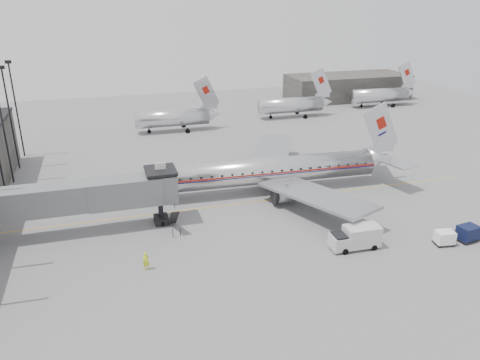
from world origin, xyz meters
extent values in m
plane|color=slate|center=(0.00, 0.00, 0.00)|extent=(160.00, 160.00, 0.00)
cube|color=#32302E|center=(45.00, 60.00, 3.00)|extent=(30.00, 12.00, 6.00)
cube|color=gold|center=(3.00, 6.00, 0.01)|extent=(60.00, 0.15, 0.01)
cube|color=#575A5C|center=(-22.00, 3.60, 4.30)|extent=(12.00, 2.80, 3.00)
cube|color=#575A5C|center=(-13.00, 3.60, 4.30)|extent=(8.00, 3.00, 3.10)
cube|color=#575A5C|center=(-9.00, 4.00, 4.30)|extent=(3.20, 3.60, 3.20)
cube|color=black|center=(-9.00, 4.00, 6.20)|extent=(3.40, 3.80, 0.30)
cube|color=white|center=(-9.00, 4.00, 6.70)|extent=(1.20, 0.15, 0.80)
cylinder|color=black|center=(-9.30, 3.60, 1.40)|extent=(0.56, 0.56, 2.80)
cube|color=black|center=(-9.30, 3.60, 0.35)|extent=(1.60, 2.20, 0.70)
cylinder|color=black|center=(-9.30, 2.60, 0.30)|extent=(0.30, 0.60, 0.60)
cylinder|color=black|center=(-9.30, 4.60, 0.30)|extent=(0.30, 0.60, 0.60)
cube|color=black|center=(-8.20, 1.30, 1.50)|extent=(0.90, 3.20, 2.90)
cylinder|color=black|center=(-27.50, 22.00, 7.50)|extent=(0.24, 0.24, 15.00)
cylinder|color=black|center=(-27.50, 28.00, 7.50)|extent=(0.24, 0.24, 15.00)
cube|color=black|center=(-27.50, 28.00, 15.00)|extent=(0.90, 0.25, 0.50)
cylinder|color=black|center=(-27.50, 34.00, 7.50)|extent=(0.24, 0.24, 15.00)
cube|color=black|center=(-27.50, 34.00, 15.00)|extent=(0.90, 0.25, 0.50)
cylinder|color=silver|center=(-2.00, 42.00, 2.60)|extent=(14.00, 3.20, 3.20)
cube|color=silver|center=(4.80, 42.00, 7.00)|extent=(5.17, 0.26, 6.52)
cylinder|color=black|center=(-6.50, 42.00, 0.50)|extent=(0.24, 0.24, 1.00)
cylinder|color=silver|center=(24.00, 46.00, 2.60)|extent=(14.00, 3.20, 3.20)
cube|color=silver|center=(30.80, 46.00, 7.00)|extent=(5.17, 0.26, 6.52)
cylinder|color=black|center=(19.50, 46.00, 0.50)|extent=(0.24, 0.24, 1.00)
cylinder|color=silver|center=(48.00, 50.00, 2.60)|extent=(14.00, 3.20, 3.20)
cube|color=silver|center=(54.80, 50.00, 7.00)|extent=(5.17, 0.26, 6.52)
cylinder|color=black|center=(43.50, 50.00, 0.50)|extent=(0.24, 0.24, 1.00)
cylinder|color=silver|center=(6.00, 9.00, 2.83)|extent=(28.43, 4.63, 3.49)
cone|color=silver|center=(-9.56, 9.63, 2.83)|extent=(2.97, 3.60, 3.49)
cone|color=silver|center=(21.84, 8.36, 3.21)|extent=(3.91, 3.47, 3.32)
cube|color=#9E150B|center=(6.00, 9.00, 3.07)|extent=(28.43, 4.68, 0.17)
cube|color=#120A58|center=(6.00, 9.00, 2.85)|extent=(28.43, 4.68, 0.09)
cube|color=silver|center=(21.56, 8.37, 7.55)|extent=(5.80, 0.52, 7.25)
cube|color=gray|center=(9.17, 17.37, 2.55)|extent=(11.34, 15.83, 1.12)
cube|color=gray|center=(8.49, 0.40, 2.55)|extent=(10.40, 15.95, 1.12)
cylinder|color=gray|center=(6.67, 13.88, 1.37)|extent=(3.29, 2.11, 1.98)
cylinder|color=gray|center=(6.27, 4.08, 1.37)|extent=(3.29, 2.11, 1.98)
cylinder|color=black|center=(-7.20, 9.53, 0.61)|extent=(0.19, 0.19, 1.23)
cylinder|color=black|center=(7.98, 11.38, 0.66)|extent=(0.25, 0.25, 1.32)
cylinder|color=black|center=(7.98, 11.38, 0.42)|extent=(0.96, 0.37, 0.94)
cylinder|color=black|center=(7.79, 6.47, 0.66)|extent=(0.25, 0.25, 1.32)
cylinder|color=black|center=(7.79, 6.47, 0.42)|extent=(0.96, 0.37, 0.94)
cube|color=silver|center=(9.74, -8.05, 1.36)|extent=(3.69, 2.13, 2.12)
cube|color=silver|center=(7.22, -7.98, 0.96)|extent=(1.67, 1.96, 1.41)
cube|color=black|center=(7.22, -7.98, 1.56)|extent=(1.26, 1.75, 0.61)
cylinder|color=black|center=(7.50, -8.89, 0.32)|extent=(0.65, 0.27, 0.65)
cylinder|color=black|center=(7.55, -7.08, 0.32)|extent=(0.65, 0.27, 0.65)
cylinder|color=black|center=(10.72, -8.99, 0.32)|extent=(0.65, 0.27, 0.65)
cylinder|color=black|center=(10.78, -7.18, 0.32)|extent=(0.65, 0.27, 0.65)
cube|color=black|center=(21.33, -10.00, 0.99)|extent=(2.29, 1.85, 1.45)
cube|color=black|center=(21.33, -10.00, 0.21)|extent=(2.41, 1.97, 0.12)
cylinder|color=black|center=(20.60, -10.74, 0.16)|extent=(0.33, 0.17, 0.31)
cylinder|color=black|center=(22.24, -10.49, 0.16)|extent=(0.33, 0.17, 0.31)
cylinder|color=black|center=(20.41, -9.51, 0.16)|extent=(0.33, 0.17, 0.31)
cylinder|color=black|center=(22.05, -9.26, 0.16)|extent=(0.33, 0.17, 0.31)
cube|color=white|center=(18.40, -10.00, 0.87)|extent=(2.01, 1.62, 1.28)
cube|color=black|center=(18.40, -10.00, 0.18)|extent=(2.11, 1.72, 0.11)
cylinder|color=black|center=(17.60, -10.44, 0.14)|extent=(0.29, 0.15, 0.27)
cylinder|color=black|center=(19.05, -10.65, 0.14)|extent=(0.29, 0.15, 0.27)
cylinder|color=black|center=(17.76, -9.35, 0.14)|extent=(0.29, 0.15, 0.27)
cylinder|color=black|center=(19.21, -9.56, 0.14)|extent=(0.29, 0.15, 0.27)
imported|color=#D7EE1C|center=(-12.00, -6.00, 0.92)|extent=(0.70, 0.50, 1.84)
camera|label=1|loc=(-14.36, -45.30, 24.34)|focal=35.00mm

